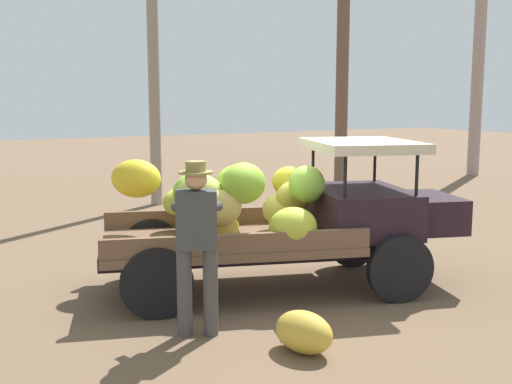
{
  "coord_description": "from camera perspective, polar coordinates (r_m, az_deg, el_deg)",
  "views": [
    {
      "loc": [
        -3.92,
        -6.62,
        2.38
      ],
      "look_at": [
        -0.37,
        0.05,
        1.23
      ],
      "focal_mm": 44.05,
      "sensor_mm": 36.0,
      "label": 1
    }
  ],
  "objects": [
    {
      "name": "farmer",
      "position": [
        6.23,
        -5.4,
        -4.11
      ],
      "size": [
        0.56,
        0.53,
        1.76
      ],
      "rotation": [
        0.0,
        0.0,
        1.15
      ],
      "color": "#474546",
      "rests_on": "ground"
    },
    {
      "name": "loose_banana_bunch",
      "position": [
        6.04,
        4.37,
        -12.56
      ],
      "size": [
        0.55,
        0.72,
        0.41
      ],
      "primitive_type": "ellipsoid",
      "rotation": [
        0.0,
        0.03,
        1.84
      ],
      "color": "gold",
      "rests_on": "ground"
    },
    {
      "name": "truck",
      "position": [
        7.8,
        2.98,
        -2.01
      ],
      "size": [
        4.66,
        2.74,
        1.84
      ],
      "rotation": [
        0.0,
        0.0,
        -0.29
      ],
      "color": "black",
      "rests_on": "ground"
    },
    {
      "name": "ground_plane",
      "position": [
        8.06,
        2.54,
        -8.53
      ],
      "size": [
        60.0,
        60.0,
        0.0
      ],
      "primitive_type": "plane",
      "color": "brown"
    }
  ]
}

